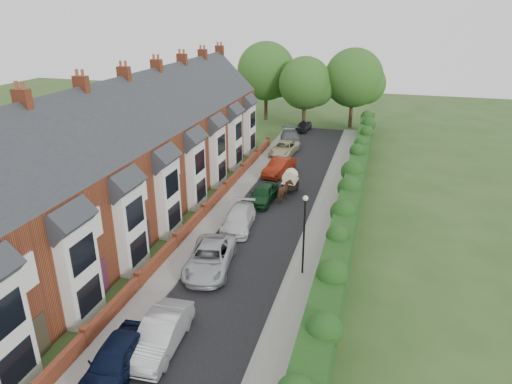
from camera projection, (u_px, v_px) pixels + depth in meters
ground at (228, 303)px, 24.87m from camera, size 140.00×140.00×0.00m
road at (268, 219)px, 34.80m from camera, size 6.00×58.00×0.02m
pavement_hedge_side at (322, 225)px, 33.76m from camera, size 2.20×58.00×0.12m
pavement_house_side at (221, 213)px, 35.75m from camera, size 1.70×58.00×0.12m
kerb_hedge_side at (308, 223)px, 34.02m from camera, size 0.18×58.00×0.13m
kerb_house_side at (230, 214)px, 35.55m from camera, size 0.18×58.00×0.13m
hedge at (348, 208)px, 32.73m from camera, size 2.10×58.00×2.85m
terrace_row at (134, 156)px, 34.82m from camera, size 9.05×40.50×11.50m
garden_wall_row at (204, 212)px, 34.96m from camera, size 0.35×40.35×1.10m
lamppost at (304, 225)px, 26.35m from camera, size 0.32×0.32×5.16m
tree_far_left at (308, 84)px, 59.14m from camera, size 7.14×6.80×9.29m
tree_far_right at (357, 79)px, 59.19m from camera, size 7.98×7.60×10.31m
tree_far_back at (269, 73)px, 62.96m from camera, size 8.40×8.00×10.82m
car_navy at (115, 360)px, 19.79m from camera, size 2.21×4.80×1.59m
car_silver_a at (161, 334)px, 21.36m from camera, size 1.92×4.87×1.58m
car_silver_b at (210, 258)px, 27.88m from camera, size 3.36×5.85×1.54m
car_white at (239, 219)px, 33.16m from camera, size 2.57×5.14×1.43m
car_green at (263, 194)px, 37.50m from camera, size 1.95×4.48×1.50m
car_red at (279, 167)px, 43.76m from camera, size 2.62×4.95×1.55m
car_beige at (284, 148)px, 49.75m from camera, size 2.82×5.31×1.42m
car_grey at (290, 138)px, 53.25m from camera, size 3.53×5.90×1.60m
car_black at (303, 126)px, 59.30m from camera, size 1.90×3.98×1.31m
horse at (285, 192)px, 37.71m from camera, size 1.17×2.09×1.67m
horse_cart at (290, 179)px, 39.49m from camera, size 1.27×2.81×2.03m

